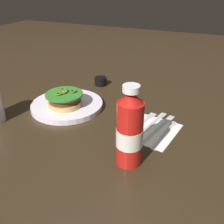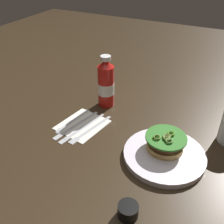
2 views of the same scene
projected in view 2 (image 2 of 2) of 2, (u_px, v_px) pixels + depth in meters
The scene contains 10 objects.
ground_plane at pixel (145, 151), 0.82m from camera, with size 3.00×3.00×0.00m, color #312516.
dinner_plate at pixel (164, 154), 0.80m from camera, with size 0.25×0.25×0.02m, color white.
burger_sandwich at pixel (165, 142), 0.79m from camera, with size 0.13×0.13×0.05m.
ketchup_bottle at pixel (106, 84), 1.00m from camera, with size 0.06×0.06×0.21m.
condiment_cup at pixel (128, 211), 0.62m from camera, with size 0.05×0.05×0.03m, color black.
napkin at pixel (82, 124), 0.94m from camera, with size 0.16×0.14×0.00m, color white.
spoon_utensil at pixel (68, 123), 0.94m from camera, with size 0.18×0.04×0.00m.
steak_knife at pixel (74, 126), 0.92m from camera, with size 0.21×0.06×0.00m.
butter_knife at pixel (80, 129), 0.91m from camera, with size 0.22×0.06×0.00m.
fork_utensil at pixel (88, 131), 0.90m from camera, with size 0.20×0.06×0.00m.
Camera 2 is at (0.60, 0.18, 0.56)m, focal length 41.67 mm.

